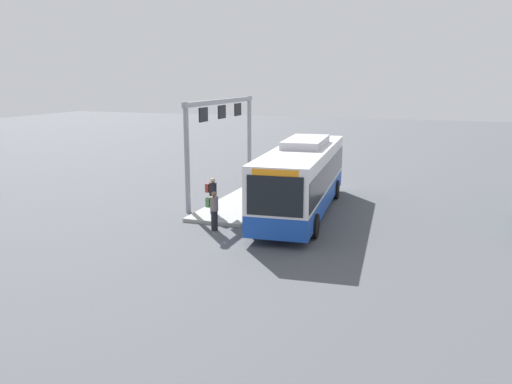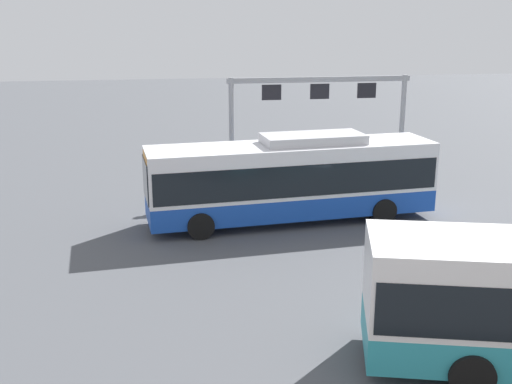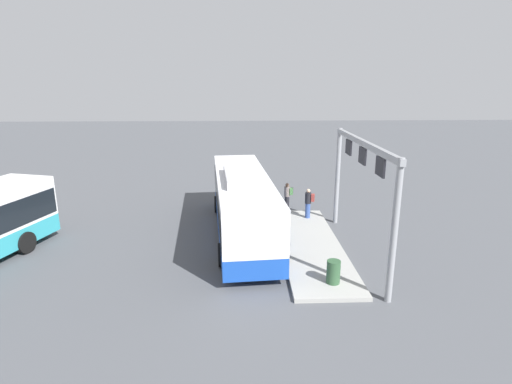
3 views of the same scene
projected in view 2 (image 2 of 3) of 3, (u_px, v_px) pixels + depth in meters
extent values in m
plane|color=#4C4F54|center=(291.00, 221.00, 24.60)|extent=(120.00, 120.00, 0.00)
cube|color=#9E9E99|center=(311.00, 195.00, 27.85)|extent=(10.00, 2.80, 0.16)
cube|color=#1947AD|center=(291.00, 202.00, 24.38)|extent=(11.42, 3.41, 0.85)
cube|color=silver|center=(292.00, 168.00, 24.01)|extent=(11.42, 3.41, 1.90)
cube|color=black|center=(292.00, 173.00, 24.06)|extent=(11.20, 3.43, 1.20)
cube|color=black|center=(145.00, 180.00, 22.69)|extent=(0.21, 2.12, 1.50)
cube|color=#B7B7BC|center=(313.00, 139.00, 23.90)|extent=(4.07, 2.07, 0.36)
cube|color=orange|center=(146.00, 157.00, 22.48)|extent=(0.26, 1.75, 0.28)
cylinder|color=black|center=(201.00, 226.00, 22.43)|extent=(1.02, 0.38, 1.00)
cylinder|color=black|center=(191.00, 207.00, 24.67)|extent=(1.02, 0.38, 1.00)
cylinder|color=black|center=(384.00, 211.00, 24.15)|extent=(1.02, 0.38, 1.00)
cylinder|color=black|center=(359.00, 195.00, 26.39)|extent=(1.02, 0.38, 1.00)
cylinder|color=black|center=(450.00, 322.00, 15.38)|extent=(1.04, 0.56, 1.00)
cylinder|color=black|center=(471.00, 375.00, 13.09)|extent=(1.04, 0.56, 1.00)
cylinder|color=black|center=(185.00, 196.00, 26.39)|extent=(0.33, 0.33, 0.85)
cylinder|color=slate|center=(184.00, 180.00, 26.19)|extent=(0.40, 0.40, 0.60)
sphere|color=brown|center=(184.00, 171.00, 26.08)|extent=(0.22, 0.22, 0.22)
cube|color=#4C8447|center=(185.00, 178.00, 26.43)|extent=(0.31, 0.23, 0.40)
cylinder|color=#334C8C|center=(228.00, 185.00, 27.55)|extent=(0.33, 0.33, 0.85)
cylinder|color=black|center=(228.00, 169.00, 27.36)|extent=(0.41, 0.41, 0.60)
sphere|color=tan|center=(227.00, 160.00, 27.24)|extent=(0.22, 0.22, 0.22)
cube|color=maroon|center=(228.00, 167.00, 27.60)|extent=(0.31, 0.24, 0.40)
cylinder|color=gray|center=(402.00, 129.00, 29.80)|extent=(0.24, 0.24, 5.20)
cylinder|color=gray|center=(232.00, 134.00, 28.47)|extent=(0.24, 0.24, 5.20)
cube|color=gray|center=(320.00, 79.00, 28.47)|extent=(8.69, 0.20, 0.24)
cube|color=black|center=(367.00, 90.00, 28.98)|extent=(0.90, 0.08, 0.70)
cube|color=black|center=(320.00, 91.00, 28.62)|extent=(0.90, 0.08, 0.70)
cube|color=black|center=(272.00, 92.00, 28.25)|extent=(0.90, 0.08, 0.70)
cylinder|color=#2D5133|center=(390.00, 179.00, 28.53)|extent=(0.52, 0.52, 0.90)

